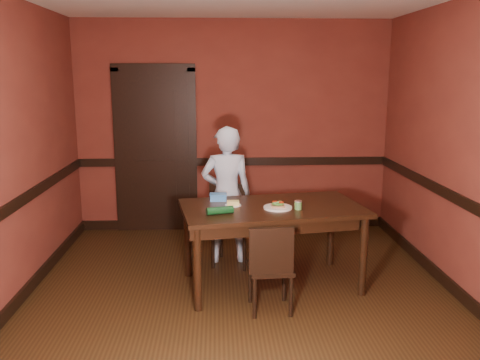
{
  "coord_description": "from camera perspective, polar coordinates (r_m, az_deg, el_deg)",
  "views": [
    {
      "loc": [
        -0.21,
        -4.29,
        2.02
      ],
      "look_at": [
        0.0,
        0.35,
        1.05
      ],
      "focal_mm": 38.0,
      "sensor_mm": 36.0,
      "label": 1
    }
  ],
  "objects": [
    {
      "name": "wall_right",
      "position": [
        4.87,
        24.44,
        2.83
      ],
      "size": [
        0.02,
        4.5,
        2.7
      ],
      "primitive_type": "cube",
      "color": "maroon",
      "rests_on": "ground"
    },
    {
      "name": "baseboard_right",
      "position": [
        5.21,
        23.06,
        -11.32
      ],
      "size": [
        0.03,
        4.5,
        0.12
      ],
      "primitive_type": "cube",
      "color": "black",
      "rests_on": "ground"
    },
    {
      "name": "food_tub",
      "position": [
        5.02,
        -2.45,
        -1.93
      ],
      "size": [
        0.17,
        0.12,
        0.07
      ],
      "rotation": [
        0.0,
        0.0,
        -0.01
      ],
      "color": "#377AC4",
      "rests_on": "dining_table"
    },
    {
      "name": "dado_back",
      "position": [
        6.62,
        -0.75,
        2.08
      ],
      "size": [
        4.0,
        0.03,
        0.1
      ],
      "primitive_type": "cube",
      "color": "black",
      "rests_on": "ground"
    },
    {
      "name": "dado_left",
      "position": [
        4.77,
        -24.36,
        -2.85
      ],
      "size": [
        0.03,
        4.5,
        0.1
      ],
      "primitive_type": "cube",
      "color": "black",
      "rests_on": "ground"
    },
    {
      "name": "wrapped_veg",
      "position": [
        4.54,
        -2.27,
        -3.43
      ],
      "size": [
        0.25,
        0.13,
        0.07
      ],
      "primitive_type": "cylinder",
      "rotation": [
        0.0,
        1.57,
        0.27
      ],
      "color": "#0E3816",
      "rests_on": "dining_table"
    },
    {
      "name": "dining_table",
      "position": [
        4.94,
        3.56,
        -7.4
      ],
      "size": [
        1.82,
        1.21,
        0.79
      ],
      "primitive_type": "cube",
      "rotation": [
        0.0,
        0.0,
        0.16
      ],
      "color": "black",
      "rests_on": "floor"
    },
    {
      "name": "wall_front",
      "position": [
        2.16,
        3.21,
        -6.38
      ],
      "size": [
        4.0,
        0.02,
        2.7
      ],
      "primitive_type": "cube",
      "color": "maroon",
      "rests_on": "ground"
    },
    {
      "name": "chair_near",
      "position": [
        4.44,
        3.41,
        -9.66
      ],
      "size": [
        0.39,
        0.39,
        0.79
      ],
      "primitive_type": null,
      "rotation": [
        0.0,
        0.0,
        3.2
      ],
      "color": "black",
      "rests_on": "floor"
    },
    {
      "name": "baseboard_left",
      "position": [
        5.04,
        -23.53,
        -12.14
      ],
      "size": [
        0.03,
        4.5,
        0.12
      ],
      "primitive_type": "cube",
      "color": "black",
      "rests_on": "ground"
    },
    {
      "name": "baseboard_back",
      "position": [
        6.82,
        -0.74,
        -4.9
      ],
      "size": [
        4.0,
        0.03,
        0.12
      ],
      "primitive_type": "cube",
      "color": "black",
      "rests_on": "ground"
    },
    {
      "name": "door",
      "position": [
        6.62,
        -9.46,
        3.59
      ],
      "size": [
        1.05,
        0.07,
        2.2
      ],
      "color": "black",
      "rests_on": "ground"
    },
    {
      "name": "sauce_jar",
      "position": [
        4.73,
        6.55,
        -2.79
      ],
      "size": [
        0.07,
        0.07,
        0.08
      ],
      "rotation": [
        0.0,
        0.0,
        0.25
      ],
      "color": "#538C44",
      "rests_on": "dining_table"
    },
    {
      "name": "floor",
      "position": [
        4.75,
        0.2,
        -13.39
      ],
      "size": [
        4.0,
        4.5,
        0.01
      ],
      "primitive_type": "cube",
      "color": "black",
      "rests_on": "ground"
    },
    {
      "name": "person",
      "position": [
        5.47,
        -1.53,
        -1.7
      ],
      "size": [
        0.57,
        0.4,
        1.49
      ],
      "primitive_type": "imported",
      "rotation": [
        0.0,
        0.0,
        3.21
      ],
      "color": "silver",
      "rests_on": "floor"
    },
    {
      "name": "cheese_saucer",
      "position": [
        4.83,
        -0.79,
        -2.68
      ],
      "size": [
        0.15,
        0.15,
        0.05
      ],
      "rotation": [
        0.0,
        0.0,
        -0.19
      ],
      "color": "white",
      "rests_on": "dining_table"
    },
    {
      "name": "sandwich_plate",
      "position": [
        4.74,
        4.27,
        -2.99
      ],
      "size": [
        0.27,
        0.27,
        0.07
      ],
      "rotation": [
        0.0,
        0.0,
        0.18
      ],
      "color": "white",
      "rests_on": "dining_table"
    },
    {
      "name": "wall_back",
      "position": [
        6.58,
        -0.77,
        5.96
      ],
      "size": [
        4.0,
        0.02,
        2.7
      ],
      "primitive_type": "cube",
      "color": "maroon",
      "rests_on": "ground"
    },
    {
      "name": "wall_left",
      "position": [
        4.69,
        -24.99,
        2.48
      ],
      "size": [
        0.02,
        4.5,
        2.7
      ],
      "primitive_type": "cube",
      "color": "maroon",
      "rests_on": "ground"
    },
    {
      "name": "dado_right",
      "position": [
        4.95,
        23.84,
        -2.31
      ],
      "size": [
        0.03,
        4.5,
        0.1
      ],
      "primitive_type": "cube",
      "color": "black",
      "rests_on": "ground"
    },
    {
      "name": "chair_far",
      "position": [
        5.46,
        -0.86,
        -5.16
      ],
      "size": [
        0.49,
        0.49,
        0.86
      ],
      "primitive_type": null,
      "rotation": [
        0.0,
        0.0,
        -0.27
      ],
      "color": "black",
      "rests_on": "floor"
    }
  ]
}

